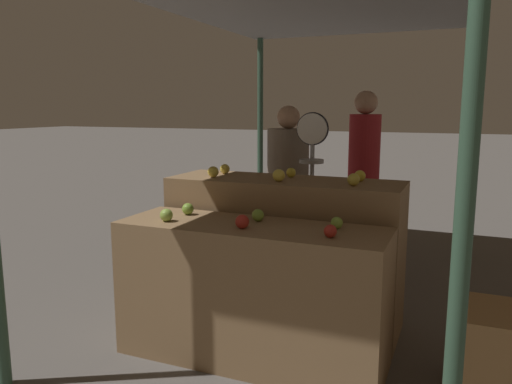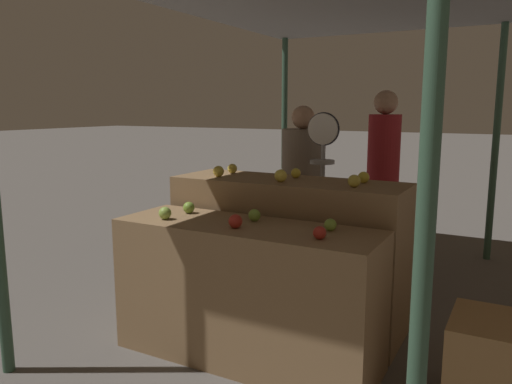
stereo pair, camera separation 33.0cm
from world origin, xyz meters
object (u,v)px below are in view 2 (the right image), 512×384
produce_scale (323,165)px  wooden_crate_side (498,366)px  person_customer_left (383,165)px  person_vendor_at_scale (302,181)px

produce_scale → wooden_crate_side: produce_scale is taller
produce_scale → wooden_crate_side: 1.98m
person_customer_left → person_vendor_at_scale: bearing=55.1°
person_customer_left → wooden_crate_side: bearing=125.7°
person_customer_left → wooden_crate_side: size_ratio=3.56×
produce_scale → wooden_crate_side: size_ratio=3.15×
produce_scale → person_vendor_at_scale: (-0.33, 0.36, -0.20)m
produce_scale → person_customer_left: person_customer_left is taller
produce_scale → person_vendor_at_scale: size_ratio=0.97×
wooden_crate_side → person_vendor_at_scale: bearing=140.2°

